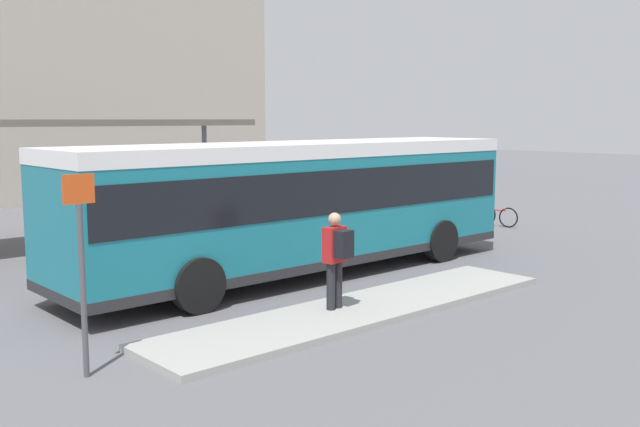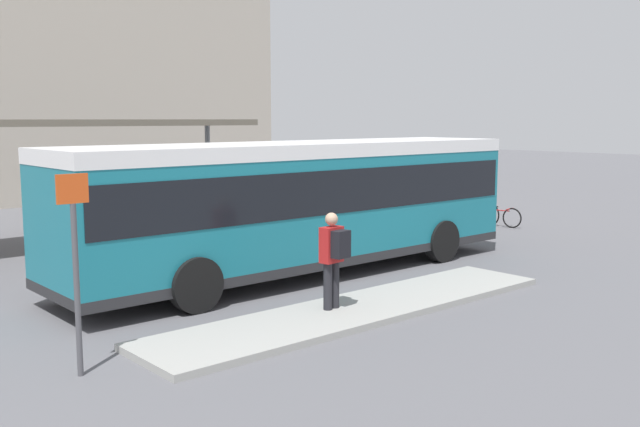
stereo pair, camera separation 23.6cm
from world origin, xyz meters
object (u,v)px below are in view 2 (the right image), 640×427
bicycle_red (499,216)px  platform_sign (76,265)px  pedestrian_waiting (333,254)px  bicycle_green (479,213)px  city_bus (301,198)px

bicycle_red → platform_sign: 16.59m
pedestrian_waiting → bicycle_green: (11.40, 5.17, -0.75)m
pedestrian_waiting → bicycle_green: pedestrian_waiting is taller
bicycle_red → bicycle_green: bearing=166.2°
platform_sign → pedestrian_waiting: bearing=-0.7°
pedestrian_waiting → platform_sign: (-4.68, 0.06, 0.43)m
city_bus → bicycle_green: (9.62, 2.14, -1.39)m
city_bus → bicycle_green: 9.96m
bicycle_green → bicycle_red: bearing=-179.8°
city_bus → pedestrian_waiting: size_ratio=6.53×
city_bus → platform_sign: 7.10m
city_bus → bicycle_green: bearing=12.3°
pedestrian_waiting → bicycle_red: (11.32, 4.30, -0.79)m
city_bus → pedestrian_waiting: bearing=-120.7°
bicycle_red → platform_sign: (-15.99, -4.25, 1.22)m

